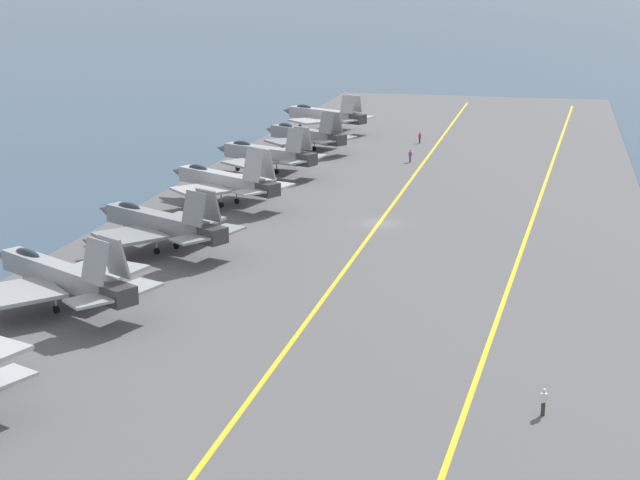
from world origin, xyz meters
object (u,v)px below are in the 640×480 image
parked_jet_eighth (323,115)px  crew_red_vest (420,137)px  crew_purple_vest (410,155)px  crew_white_vest (544,401)px  parked_jet_fourth (160,223)px  parked_jet_third (61,275)px  parked_jet_fifth (224,180)px  parked_jet_sixth (265,154)px  parked_jet_seventh (304,135)px

parked_jet_eighth → crew_red_vest: parked_jet_eighth is taller
crew_purple_vest → crew_white_vest: (-75.36, -18.85, -0.02)m
parked_jet_fourth → parked_jet_eighth: size_ratio=1.00×
parked_jet_fourth → crew_red_vest: 65.17m
parked_jet_fourth → parked_jet_third: bearing=176.2°
crew_purple_vest → parked_jet_fifth: bearing=151.1°
crew_purple_vest → crew_red_vest: 15.40m
parked_jet_fifth → crew_white_vest: 57.90m
parked_jet_sixth → crew_purple_vest: (12.50, -16.46, -1.70)m
parked_jet_sixth → crew_purple_vest: bearing=-52.8°
crew_purple_vest → parked_jet_eighth: bearing=37.2°
parked_jet_seventh → crew_white_vest: size_ratio=9.04×
parked_jet_sixth → parked_jet_seventh: 17.40m
crew_white_vest → parked_jet_fifth: bearing=37.3°
parked_jet_third → crew_purple_vest: bearing=-14.8°
parked_jet_fourth → parked_jet_fifth: bearing=0.7°
parked_jet_sixth → crew_red_vest: (27.88, -15.62, -1.72)m
parked_jet_eighth → crew_white_vest: size_ratio=9.94×
parked_jet_fourth → crew_white_vest: parked_jet_fourth is taller
crew_purple_vest → parked_jet_seventh: bearing=72.9°
parked_jet_third → parked_jet_eighth: (87.52, 0.32, 0.08)m
parked_jet_fourth → parked_jet_sixth: size_ratio=1.07×
parked_jet_fifth → parked_jet_third: bearing=178.6°
parked_jet_eighth → crew_purple_vest: 28.83m
parked_jet_third → parked_jet_eighth: parked_jet_third is taller
parked_jet_sixth → crew_red_vest: parked_jet_sixth is taller
parked_jet_seventh → crew_purple_vest: size_ratio=8.82×
parked_jet_fourth → crew_red_vest: bearing=-13.4°
crew_white_vest → parked_jet_eighth: bearing=20.2°
crew_red_vest → crew_purple_vest: bearing=-176.9°
parked_jet_fifth → crew_purple_vest: (29.31, -16.19, -1.77)m
parked_jet_fifth → crew_white_vest: size_ratio=9.72×
parked_jet_eighth → parked_jet_seventh: bearing=-175.2°
parked_jet_seventh → crew_white_vest: (-80.25, -34.74, -1.43)m
parked_jet_sixth → parked_jet_eighth: parked_jet_sixth is taller
parked_jet_fifth → crew_red_vest: 47.29m
crew_purple_vest → parked_jet_sixth: bearing=127.2°
parked_jet_fifth → parked_jet_sixth: 16.81m
parked_jet_sixth → crew_white_vest: bearing=-150.7°
parked_jet_fifth → crew_purple_vest: 33.53m
parked_jet_eighth → crew_white_vest: bearing=-159.8°
parked_jet_fourth → crew_white_vest: bearing=-128.2°
parked_jet_fifth → crew_purple_vest: size_ratio=9.50×
parked_jet_third → crew_purple_vest: parked_jet_third is taller
parked_jet_sixth → crew_purple_vest: size_ratio=9.10×
parked_jet_eighth → crew_red_vest: (-7.56, -16.55, -1.73)m
parked_jet_seventh → parked_jet_eighth: 18.11m
parked_jet_seventh → crew_purple_vest: 16.68m
parked_jet_sixth → parked_jet_fifth: bearing=-179.1°
crew_purple_vest → parked_jet_fourth: bearing=161.6°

